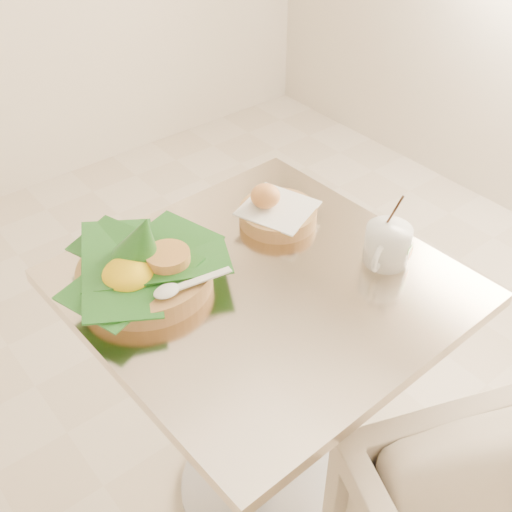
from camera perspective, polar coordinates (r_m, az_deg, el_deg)
floor at (r=1.86m, az=-3.43°, el=-20.63°), size 3.60×3.60×0.00m
cafe_table at (r=1.45m, az=0.63°, el=-8.90°), size 0.72×0.72×0.75m
rice_basket at (r=1.28m, az=-9.92°, el=-0.97°), size 0.33×0.33×0.17m
bread_basket at (r=1.44m, az=1.78°, el=3.99°), size 0.19×0.19×0.09m
coffee_mug at (r=1.34m, az=11.56°, el=0.99°), size 0.13×0.10×0.16m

